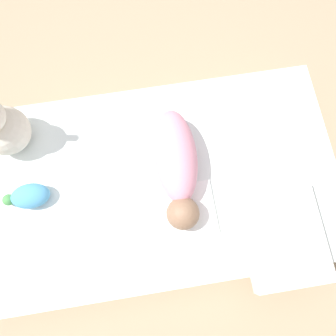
% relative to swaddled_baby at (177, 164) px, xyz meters
% --- Properties ---
extents(ground_plane, '(12.00, 12.00, 0.00)m').
position_rel_swaddled_baby_xyz_m(ground_plane, '(0.07, 0.03, -0.25)').
color(ground_plane, '#9E8466').
extents(bed_mattress, '(1.50, 0.87, 0.17)m').
position_rel_swaddled_baby_xyz_m(bed_mattress, '(0.07, 0.03, -0.17)').
color(bed_mattress, white).
rests_on(bed_mattress, ground_plane).
extents(burp_cloth, '(0.17, 0.22, 0.02)m').
position_rel_swaddled_baby_xyz_m(burp_cloth, '(-0.04, 0.18, -0.08)').
color(burp_cloth, white).
rests_on(burp_cloth, bed_mattress).
extents(swaddled_baby, '(0.19, 0.50, 0.18)m').
position_rel_swaddled_baby_xyz_m(swaddled_baby, '(0.00, 0.00, 0.00)').
color(swaddled_baby, pink).
rests_on(swaddled_baby, bed_mattress).
extents(pillow, '(0.30, 0.38, 0.08)m').
position_rel_swaddled_baby_xyz_m(pillow, '(-0.36, 0.34, -0.05)').
color(pillow, white).
rests_on(pillow, bed_mattress).
extents(bunny_plush, '(0.20, 0.20, 0.38)m').
position_rel_swaddled_baby_xyz_m(bunny_plush, '(0.67, -0.25, 0.05)').
color(bunny_plush, beige).
rests_on(bunny_plush, bed_mattress).
extents(turtle_plush, '(0.19, 0.10, 0.08)m').
position_rel_swaddled_baby_xyz_m(turtle_plush, '(0.61, 0.02, -0.05)').
color(turtle_plush, '#4C99C6').
rests_on(turtle_plush, bed_mattress).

